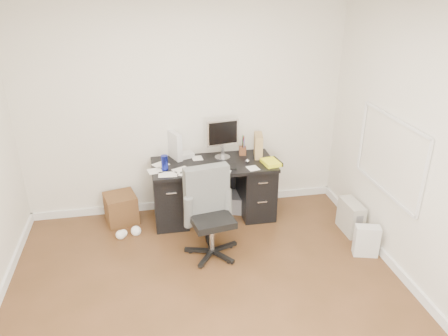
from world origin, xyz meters
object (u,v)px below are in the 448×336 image
Objects in this scene: lcd_monitor at (222,139)px; keyboard at (217,167)px; office_chair at (212,215)px; desk at (214,189)px; pc_tower at (351,217)px; wicker_basket at (121,208)px.

keyboard is at bearing -120.65° from lcd_monitor.
office_chair is at bearing -115.72° from lcd_monitor.
desk is 2.90× the size of lcd_monitor.
office_chair reaches higher than pc_tower.
desk is 1.71m from pc_tower.
wicker_basket is (-2.73, 0.77, -0.01)m from pc_tower.
desk is 0.64m from lcd_monitor.
pc_tower is at bearing -15.69° from wicker_basket.
wicker_basket is (-1.19, 0.26, -0.58)m from keyboard.
lcd_monitor is 0.40m from keyboard.
lcd_monitor is 1.82m from pc_tower.
desk is 3.81× the size of pc_tower.
wicker_basket is at bearing 173.10° from lcd_monitor.
desk is at bearing -5.26° from wicker_basket.
office_chair is at bearing -97.23° from keyboard.
wicker_basket is (-1.30, -0.03, -0.83)m from lcd_monitor.
keyboard reaches higher than desk.
pc_tower is 2.83m from wicker_basket.
lcd_monitor reaches higher than desk.
lcd_monitor reaches higher than wicker_basket.
office_chair is (-0.18, -0.66, -0.26)m from keyboard.
keyboard reaches higher than wicker_basket.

